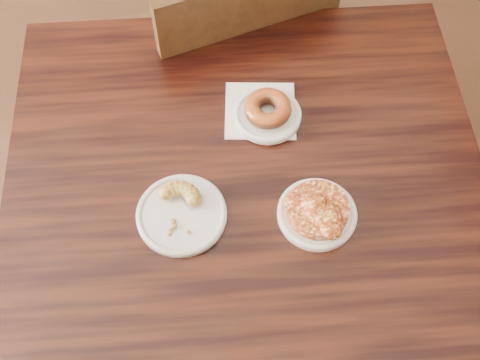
{
  "coord_description": "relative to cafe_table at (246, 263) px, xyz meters",
  "views": [
    {
      "loc": [
        0.14,
        -0.76,
        1.78
      ],
      "look_at": [
        0.19,
        -0.2,
        0.8
      ],
      "focal_mm": 45.0,
      "sensor_mm": 36.0,
      "label": 1
    }
  ],
  "objects": [
    {
      "name": "plate_donut",
      "position": [
        0.06,
        0.17,
        0.38
      ],
      "size": [
        0.14,
        0.14,
        0.01
      ],
      "primitive_type": "cylinder",
      "color": "white",
      "rests_on": "napkin"
    },
    {
      "name": "floor",
      "position": [
        -0.21,
        0.19,
        -0.38
      ],
      "size": [
        5.0,
        5.0,
        0.0
      ],
      "primitive_type": "plane",
      "color": "black",
      "rests_on": "ground"
    },
    {
      "name": "cafe_table",
      "position": [
        0.0,
        0.0,
        0.0
      ],
      "size": [
        0.97,
        0.97,
        0.75
      ],
      "primitive_type": "cube",
      "rotation": [
        0.0,
        0.0,
        -0.01
      ],
      "color": "black",
      "rests_on": "floor"
    },
    {
      "name": "plate_fritter",
      "position": [
        0.13,
        -0.07,
        0.38
      ],
      "size": [
        0.15,
        0.15,
        0.01
      ],
      "primitive_type": "cylinder",
      "color": "white",
      "rests_on": "cafe_table"
    },
    {
      "name": "plate_cruller",
      "position": [
        -0.13,
        -0.05,
        0.38
      ],
      "size": [
        0.17,
        0.17,
        0.01
      ],
      "primitive_type": "cylinder",
      "color": "silver",
      "rests_on": "cafe_table"
    },
    {
      "name": "glazed_donut",
      "position": [
        0.06,
        0.17,
        0.41
      ],
      "size": [
        0.1,
        0.1,
        0.03
      ],
      "primitive_type": "torus",
      "color": "maroon",
      "rests_on": "plate_donut"
    },
    {
      "name": "apple_fritter",
      "position": [
        0.13,
        -0.07,
        0.41
      ],
      "size": [
        0.16,
        0.16,
        0.04
      ],
      "primitive_type": null,
      "color": "#4F1708",
      "rests_on": "plate_fritter"
    },
    {
      "name": "napkin",
      "position": [
        0.04,
        0.19,
        0.38
      ],
      "size": [
        0.16,
        0.16,
        0.0
      ],
      "primitive_type": "cube",
      "rotation": [
        0.0,
        0.0,
        -0.09
      ],
      "color": "white",
      "rests_on": "cafe_table"
    },
    {
      "name": "chair_far",
      "position": [
        -0.02,
        0.63,
        0.08
      ],
      "size": [
        0.62,
        0.62,
        0.9
      ],
      "primitive_type": null,
      "rotation": [
        0.0,
        0.0,
        3.46
      ],
      "color": "black",
      "rests_on": "floor"
    },
    {
      "name": "cruller_fragment",
      "position": [
        -0.13,
        -0.05,
        0.4
      ],
      "size": [
        0.1,
        0.1,
        0.03
      ],
      "primitive_type": null,
      "color": "brown",
      "rests_on": "plate_cruller"
    }
  ]
}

